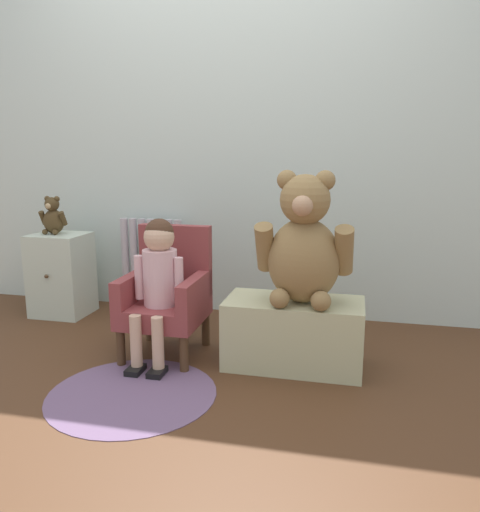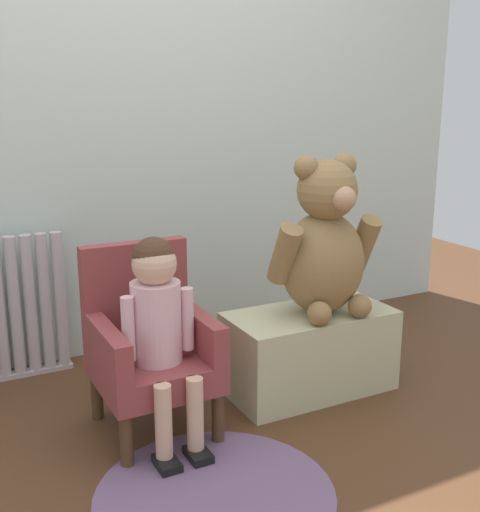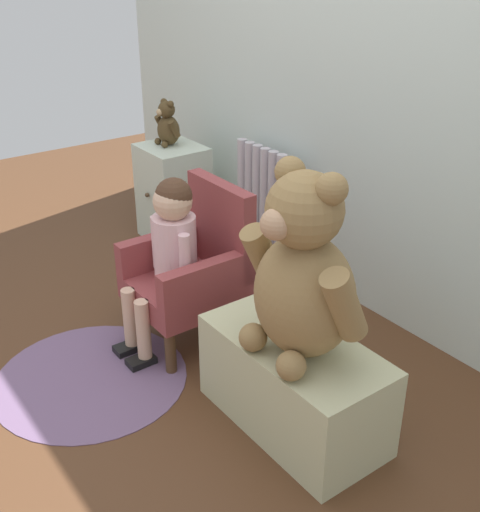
% 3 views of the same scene
% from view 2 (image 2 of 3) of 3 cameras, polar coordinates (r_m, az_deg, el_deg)
% --- Properties ---
extents(ground_plane, '(6.00, 6.00, 0.00)m').
position_cam_2_polar(ground_plane, '(2.17, -0.43, -18.43)').
color(ground_plane, '#4F301B').
extents(back_wall, '(3.80, 0.05, 2.40)m').
position_cam_2_polar(back_wall, '(2.91, -11.36, 14.61)').
color(back_wall, silver).
rests_on(back_wall, ground_plane).
extents(radiator, '(0.43, 0.05, 0.61)m').
position_cam_2_polar(radiator, '(2.83, -19.36, -4.44)').
color(radiator, '#BEB4BF').
rests_on(radiator, ground_plane).
extents(child_armchair, '(0.39, 0.42, 0.65)m').
position_cam_2_polar(child_armchair, '(2.31, -8.11, -7.70)').
color(child_armchair, brown).
rests_on(child_armchair, ground_plane).
extents(child_figure, '(0.25, 0.35, 0.71)m').
position_cam_2_polar(child_figure, '(2.16, -7.28, -4.98)').
color(child_figure, beige).
rests_on(child_figure, ground_plane).
extents(low_bench, '(0.66, 0.33, 0.33)m').
position_cam_2_polar(low_bench, '(2.61, 6.19, -8.42)').
color(low_bench, '#BCBC90').
rests_on(low_bench, ground_plane).
extents(large_teddy_bear, '(0.45, 0.32, 0.62)m').
position_cam_2_polar(large_teddy_bear, '(2.48, 7.51, 0.96)').
color(large_teddy_bear, olive).
rests_on(large_teddy_bear, low_bench).
extents(floor_rug, '(0.73, 0.73, 0.01)m').
position_cam_2_polar(floor_rug, '(2.06, -2.24, -20.34)').
color(floor_rug, slate).
rests_on(floor_rug, ground_plane).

